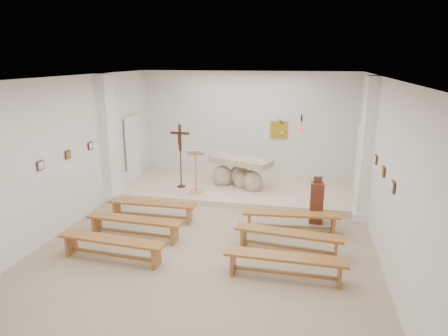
% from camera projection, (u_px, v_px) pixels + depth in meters
% --- Properties ---
extents(ground, '(7.00, 10.00, 0.00)m').
position_uv_depth(ground, '(211.00, 239.00, 8.85)').
color(ground, tan).
rests_on(ground, ground).
extents(wall_left, '(0.02, 10.00, 3.50)m').
position_uv_depth(wall_left, '(62.00, 155.00, 9.08)').
color(wall_left, silver).
rests_on(wall_left, ground).
extents(wall_right, '(0.02, 10.00, 3.50)m').
position_uv_depth(wall_right, '(386.00, 173.00, 7.68)').
color(wall_right, silver).
rests_on(wall_right, ground).
extents(wall_back, '(7.00, 0.02, 3.50)m').
position_uv_depth(wall_back, '(247.00, 126.00, 13.09)').
color(wall_back, silver).
rests_on(wall_back, ground).
extents(ceiling, '(7.00, 10.00, 0.02)m').
position_uv_depth(ceiling, '(210.00, 79.00, 7.92)').
color(ceiling, silver).
rests_on(ceiling, wall_back).
extents(sanctuary_platform, '(6.98, 3.00, 0.15)m').
position_uv_depth(sanctuary_platform, '(239.00, 188.00, 12.13)').
color(sanctuary_platform, beige).
rests_on(sanctuary_platform, ground).
extents(pilaster_left, '(0.26, 0.55, 3.50)m').
position_uv_depth(pilaster_left, '(109.00, 139.00, 10.94)').
color(pilaster_left, white).
rests_on(pilaster_left, ground).
extents(pilaster_right, '(0.26, 0.55, 3.50)m').
position_uv_depth(pilaster_right, '(366.00, 150.00, 9.59)').
color(pilaster_right, white).
rests_on(pilaster_right, ground).
extents(gold_wall_relief, '(0.55, 0.04, 0.55)m').
position_uv_depth(gold_wall_relief, '(279.00, 130.00, 12.88)').
color(gold_wall_relief, gold).
rests_on(gold_wall_relief, wall_back).
extents(sanctuary_lamp, '(0.11, 0.36, 0.44)m').
position_uv_depth(sanctuary_lamp, '(301.00, 127.00, 12.45)').
color(sanctuary_lamp, black).
rests_on(sanctuary_lamp, wall_back).
extents(station_frame_left_front, '(0.03, 0.20, 0.20)m').
position_uv_depth(station_frame_left_front, '(40.00, 165.00, 8.33)').
color(station_frame_left_front, '#41271C').
rests_on(station_frame_left_front, wall_left).
extents(station_frame_left_mid, '(0.03, 0.20, 0.20)m').
position_uv_depth(station_frame_left_mid, '(68.00, 155.00, 9.27)').
color(station_frame_left_mid, '#41271C').
rests_on(station_frame_left_mid, wall_left).
extents(station_frame_left_rear, '(0.03, 0.20, 0.20)m').
position_uv_depth(station_frame_left_rear, '(90.00, 146.00, 10.22)').
color(station_frame_left_rear, '#41271C').
rests_on(station_frame_left_rear, wall_left).
extents(station_frame_right_front, '(0.03, 0.20, 0.20)m').
position_uv_depth(station_frame_right_front, '(393.00, 187.00, 6.94)').
color(station_frame_right_front, '#41271C').
rests_on(station_frame_right_front, wall_right).
extents(station_frame_right_mid, '(0.03, 0.20, 0.20)m').
position_uv_depth(station_frame_right_mid, '(383.00, 171.00, 7.88)').
color(station_frame_right_mid, '#41271C').
rests_on(station_frame_right_mid, wall_right).
extents(station_frame_right_rear, '(0.03, 0.20, 0.20)m').
position_uv_depth(station_frame_right_rear, '(376.00, 159.00, 8.83)').
color(station_frame_right_rear, '#41271C').
rests_on(station_frame_right_rear, wall_right).
extents(radiator_left, '(0.10, 0.85, 0.52)m').
position_uv_depth(radiator_left, '(122.00, 183.00, 12.01)').
color(radiator_left, silver).
rests_on(radiator_left, ground).
extents(radiator_right, '(0.10, 0.85, 0.52)m').
position_uv_depth(radiator_right, '(360.00, 199.00, 10.63)').
color(radiator_right, silver).
rests_on(radiator_right, ground).
extents(altar, '(1.99, 1.36, 0.96)m').
position_uv_depth(altar, '(240.00, 174.00, 11.97)').
color(altar, beige).
rests_on(altar, sanctuary_platform).
extents(lectern, '(0.50, 0.44, 1.29)m').
position_uv_depth(lectern, '(196.00, 171.00, 11.33)').
color(lectern, tan).
rests_on(lectern, sanctuary_platform).
extents(crucifix_stand, '(0.57, 0.25, 1.89)m').
position_uv_depth(crucifix_stand, '(180.00, 151.00, 11.70)').
color(crucifix_stand, '#3C1F13').
rests_on(crucifix_stand, sanctuary_platform).
extents(potted_plant, '(0.59, 0.58, 0.50)m').
position_uv_depth(potted_plant, '(239.00, 174.00, 12.39)').
color(potted_plant, '#2F5E25').
rests_on(potted_plant, sanctuary_platform).
extents(donation_pedestal, '(0.32, 0.32, 1.17)m').
position_uv_depth(donation_pedestal, '(316.00, 202.00, 9.65)').
color(donation_pedestal, '#5E2F1B').
rests_on(donation_pedestal, ground).
extents(bench_left_front, '(2.21, 0.36, 0.47)m').
position_uv_depth(bench_left_front, '(152.00, 207.00, 9.83)').
color(bench_left_front, '#9C5B2D').
rests_on(bench_left_front, ground).
extents(bench_right_front, '(2.23, 0.53, 0.47)m').
position_uv_depth(bench_right_front, '(291.00, 218.00, 9.15)').
color(bench_right_front, '#9C5B2D').
rests_on(bench_right_front, ground).
extents(bench_left_second, '(2.23, 0.48, 0.47)m').
position_uv_depth(bench_left_second, '(134.00, 223.00, 8.84)').
color(bench_left_second, '#9C5B2D').
rests_on(bench_left_second, ground).
extents(bench_right_second, '(2.23, 0.60, 0.47)m').
position_uv_depth(bench_right_second, '(288.00, 237.00, 8.16)').
color(bench_right_second, '#9C5B2D').
rests_on(bench_right_second, ground).
extents(bench_left_third, '(2.23, 0.53, 0.47)m').
position_uv_depth(bench_left_third, '(112.00, 244.00, 7.85)').
color(bench_left_third, '#9C5B2D').
rests_on(bench_left_third, ground).
extents(bench_right_third, '(2.21, 0.39, 0.47)m').
position_uv_depth(bench_right_third, '(285.00, 261.00, 7.17)').
color(bench_right_third, '#9C5B2D').
rests_on(bench_right_third, ground).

